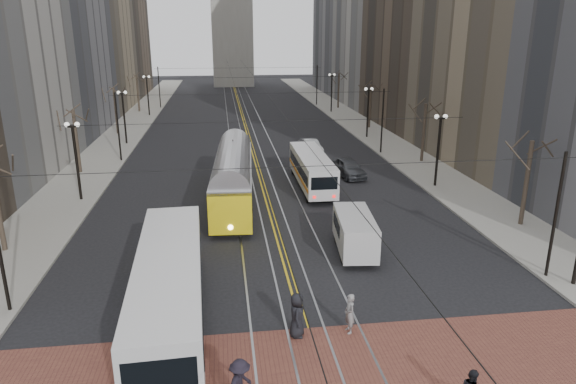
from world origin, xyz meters
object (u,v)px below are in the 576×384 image
object	(u,v)px
sedan_silver	(311,147)
pedestrian_a	(297,315)
rear_bus	(312,171)
cargo_van	(355,234)
sedan_grey	(348,168)
transit_bus	(170,291)
streetcar	(233,182)
pedestrian_b	(350,313)

from	to	relation	value
sedan_silver	pedestrian_a	size ratio (longest dim) A/B	2.20
sedan_silver	rear_bus	bearing A→B (deg)	-107.77
cargo_van	pedestrian_a	bearing A→B (deg)	-113.81
rear_bus	sedan_grey	bearing A→B (deg)	35.87
transit_bus	sedan_grey	size ratio (longest dim) A/B	2.73
streetcar	cargo_van	world-z (taller)	streetcar
streetcar	sedan_silver	xyz separation A→B (m)	(8.31, 15.21, -0.96)
rear_bus	pedestrian_a	size ratio (longest dim) A/B	5.30
sedan_silver	cargo_van	bearing A→B (deg)	-102.46
transit_bus	cargo_van	xyz separation A→B (m)	(9.61, 6.28, -0.48)
rear_bus	pedestrian_a	distance (m)	21.30
rear_bus	sedan_grey	size ratio (longest dim) A/B	2.20
transit_bus	sedan_silver	size ratio (longest dim) A/B	2.98
transit_bus	pedestrian_a	distance (m)	5.43
cargo_van	sedan_grey	xyz separation A→B (m)	(3.52, 15.66, -0.31)
streetcar	rear_bus	bearing A→B (deg)	31.96
rear_bus	sedan_silver	xyz separation A→B (m)	(1.97, 11.74, -0.63)
rear_bus	pedestrian_b	size ratio (longest dim) A/B	5.91
streetcar	sedan_silver	world-z (taller)	streetcar
pedestrian_b	transit_bus	bearing A→B (deg)	-109.48
streetcar	cargo_van	distance (m)	11.57
transit_bus	sedan_silver	world-z (taller)	transit_bus
transit_bus	sedan_grey	world-z (taller)	transit_bus
transit_bus	cargo_van	distance (m)	11.49
transit_bus	streetcar	distance (m)	16.14
rear_bus	cargo_van	world-z (taller)	rear_bus
rear_bus	transit_bus	bearing A→B (deg)	-115.99
transit_bus	sedan_silver	bearing A→B (deg)	67.27
transit_bus	rear_bus	world-z (taller)	transit_bus
sedan_grey	sedan_silver	bearing A→B (deg)	91.80
streetcar	rear_bus	distance (m)	7.24
cargo_van	pedestrian_b	distance (m)	8.15
pedestrian_a	sedan_grey	bearing A→B (deg)	-9.47
rear_bus	cargo_van	xyz separation A→B (m)	(0.15, -13.02, -0.23)
streetcar	sedan_grey	xyz separation A→B (m)	(10.02, 6.11, -0.86)
sedan_grey	sedan_silver	size ratio (longest dim) A/B	1.09
cargo_van	pedestrian_b	size ratio (longest dim) A/B	2.89
rear_bus	pedestrian_b	world-z (taller)	rear_bus
streetcar	sedan_grey	world-z (taller)	streetcar
transit_bus	rear_bus	size ratio (longest dim) A/B	1.24
transit_bus	pedestrian_b	distance (m)	7.57
cargo_van	sedan_silver	size ratio (longest dim) A/B	1.18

